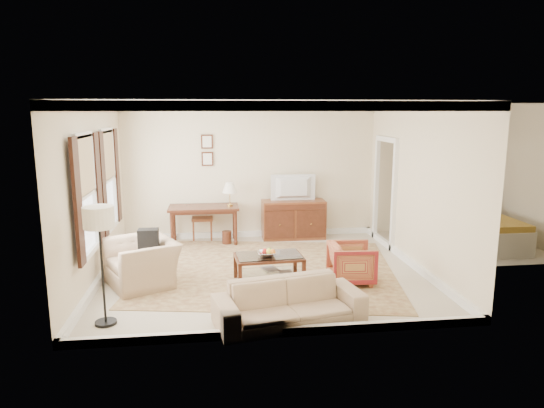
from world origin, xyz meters
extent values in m
cube|color=beige|center=(0.00, 0.00, 0.00)|extent=(5.50, 5.00, 0.01)
cube|color=white|center=(0.00, 0.00, 2.90)|extent=(5.50, 5.00, 0.01)
cube|color=beige|center=(0.00, 2.50, 1.45)|extent=(5.50, 0.01, 2.90)
cube|color=beige|center=(0.00, -2.50, 1.45)|extent=(5.50, 0.01, 2.90)
cube|color=beige|center=(-2.75, 0.00, 1.45)|extent=(0.01, 5.00, 2.90)
cube|color=beige|center=(2.75, 0.00, 1.45)|extent=(0.01, 5.00, 2.90)
cube|color=beige|center=(4.25, 1.15, 0.00)|extent=(3.00, 2.70, 0.01)
cube|color=beige|center=(5.75, 1.15, 1.45)|extent=(0.01, 2.70, 2.90)
cube|color=brown|center=(0.11, 0.07, 0.01)|extent=(4.90, 4.40, 0.01)
cube|color=#4C2315|center=(-1.03, 2.04, 0.77)|extent=(1.46, 0.73, 0.05)
cylinder|color=#4C2315|center=(-1.68, 1.75, 0.37)|extent=(0.07, 0.07, 0.74)
cylinder|color=#4C2315|center=(-0.38, 1.75, 0.37)|extent=(0.07, 0.07, 0.74)
cylinder|color=#4C2315|center=(-1.68, 2.32, 0.37)|extent=(0.07, 0.07, 0.74)
cylinder|color=#4C2315|center=(-0.38, 2.32, 0.37)|extent=(0.07, 0.07, 0.74)
cube|color=brown|center=(0.91, 2.21, 0.42)|extent=(1.37, 0.53, 0.84)
imported|color=black|center=(0.91, 2.19, 1.31)|extent=(0.93, 0.54, 0.12)
cube|color=#4C2315|center=(0.05, -0.50, 0.42)|extent=(1.14, 0.72, 0.04)
cube|color=silver|center=(0.05, -0.50, 0.46)|extent=(1.07, 0.65, 0.01)
cube|color=silver|center=(0.05, -0.50, 0.15)|extent=(1.05, 0.63, 0.02)
cube|color=#4C2315|center=(-0.45, -0.83, 0.21)|extent=(0.06, 0.06, 0.42)
cube|color=#4C2315|center=(0.58, -0.75, 0.21)|extent=(0.06, 0.06, 0.42)
cube|color=#4C2315|center=(-0.49, -0.25, 0.21)|extent=(0.06, 0.06, 0.42)
cube|color=#4C2315|center=(0.54, -0.17, 0.21)|extent=(0.06, 0.06, 0.42)
imported|color=silver|center=(0.01, -0.57, 0.52)|extent=(0.42, 0.42, 0.10)
imported|color=brown|center=(-0.02, -0.41, 0.18)|extent=(0.27, 0.14, 0.38)
imported|color=brown|center=(0.22, -0.61, 0.18)|extent=(0.28, 0.04, 0.38)
imported|color=maroon|center=(1.38, -0.70, 0.36)|extent=(0.71, 0.75, 0.72)
imported|color=tan|center=(-2.00, -0.36, 0.49)|extent=(1.16, 1.34, 0.99)
cube|color=black|center=(-1.88, -0.33, 0.74)|extent=(0.30, 0.37, 0.40)
imported|color=tan|center=(0.13, -2.09, 0.38)|extent=(2.03, 0.95, 0.76)
cylinder|color=black|center=(-2.28, -1.82, 0.02)|extent=(0.28, 0.28, 0.04)
cylinder|color=black|center=(-2.28, -1.82, 0.68)|extent=(0.03, 0.03, 1.33)
cylinder|color=silver|center=(-2.28, -1.82, 1.45)|extent=(0.39, 0.39, 0.28)
camera|label=1|loc=(-0.84, -8.04, 2.78)|focal=32.00mm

